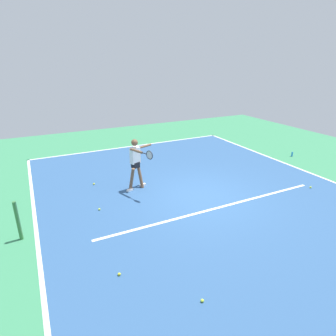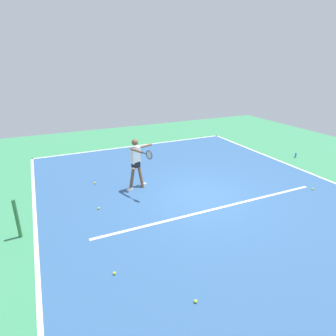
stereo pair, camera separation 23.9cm
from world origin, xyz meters
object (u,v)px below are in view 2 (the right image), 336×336
object	(u,v)px
tennis_ball_by_sideline	(196,301)
tennis_ball_near_service_line	(99,208)
tennis_ball_near_player	(114,273)
water_bottle	(296,155)
tennis_player	(136,160)
tennis_ball_centre_court	(95,183)
tennis_ball_by_baseline	(313,189)
net_post	(17,219)

from	to	relation	value
tennis_ball_by_sideline	tennis_ball_near_service_line	world-z (taller)	same
tennis_ball_near_player	tennis_ball_by_sideline	bearing A→B (deg)	130.77
tennis_ball_near_service_line	water_bottle	xyz separation A→B (m)	(-9.44, -1.07, 0.08)
tennis_player	tennis_ball_centre_court	size ratio (longest dim) A/B	27.60
water_bottle	tennis_ball_near_service_line	bearing A→B (deg)	6.49
tennis_ball_near_player	tennis_player	bearing A→B (deg)	-115.68
tennis_ball_by_baseline	tennis_ball_near_player	world-z (taller)	same
net_post	tennis_player	xyz separation A→B (m)	(-3.73, -1.54, 0.52)
water_bottle	tennis_player	bearing A→B (deg)	0.89
tennis_ball_near_service_line	water_bottle	world-z (taller)	water_bottle
tennis_ball_near_player	tennis_ball_near_service_line	world-z (taller)	same
tennis_ball_near_player	tennis_ball_centre_court	size ratio (longest dim) A/B	1.00
net_post	water_bottle	world-z (taller)	net_post
tennis_ball_centre_court	tennis_player	bearing A→B (deg)	142.00
tennis_player	tennis_ball_near_service_line	size ratio (longest dim) A/B	27.60
tennis_ball_by_sideline	tennis_ball_centre_court	bearing A→B (deg)	-84.48
tennis_ball_near_player	tennis_ball_centre_court	distance (m)	4.99
tennis_ball_by_sideline	tennis_ball_near_service_line	distance (m)	4.46
tennis_ball_by_baseline	tennis_ball_near_service_line	size ratio (longest dim) A/B	1.00
net_post	tennis_ball_by_baseline	bearing A→B (deg)	172.78
tennis_ball_near_player	tennis_ball_near_service_line	distance (m)	2.99
tennis_player	tennis_ball_by_sideline	world-z (taller)	tennis_player
tennis_ball_by_sideline	tennis_ball_near_player	bearing A→B (deg)	-49.23
tennis_ball_by_sideline	tennis_ball_by_baseline	bearing A→B (deg)	-157.48
tennis_ball_near_player	tennis_ball_centre_court	world-z (taller)	same
tennis_ball_by_sideline	tennis_player	bearing A→B (deg)	-97.45
tennis_ball_near_service_line	tennis_ball_by_sideline	bearing A→B (deg)	101.56
tennis_ball_by_sideline	tennis_ball_near_player	xyz separation A→B (m)	(1.19, -1.39, 0.00)
net_post	tennis_ball_by_baseline	world-z (taller)	net_post
net_post	tennis_ball_near_player	xyz separation A→B (m)	(-1.84, 2.39, -0.50)
tennis_ball_by_sideline	water_bottle	size ratio (longest dim) A/B	0.30
tennis_player	tennis_ball_near_service_line	distance (m)	2.11
net_post	tennis_ball_by_sideline	world-z (taller)	net_post
net_post	tennis_ball_centre_court	size ratio (longest dim) A/B	16.21
tennis_player	tennis_ball_near_player	size ratio (longest dim) A/B	27.60
tennis_player	tennis_ball_centre_court	bearing A→B (deg)	-57.90
tennis_ball_by_sideline	water_bottle	bearing A→B (deg)	-147.53
tennis_ball_by_sideline	tennis_ball_near_service_line	bearing A→B (deg)	-78.44
tennis_player	tennis_ball_near_player	bearing A→B (deg)	44.42
tennis_ball_by_baseline	tennis_ball_near_player	size ratio (longest dim) A/B	1.00
tennis_ball_by_baseline	tennis_ball_near_player	bearing A→B (deg)	9.22
tennis_ball_by_sideline	tennis_ball_near_service_line	size ratio (longest dim) A/B	1.00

